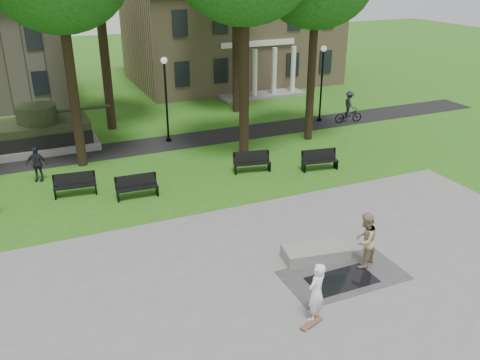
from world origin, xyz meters
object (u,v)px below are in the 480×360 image
object	(u,v)px
concrete_block	(315,253)
cyclist	(349,110)
park_bench_0	(75,184)
skateboarder	(316,292)
friend_watching	(365,240)

from	to	relation	value
concrete_block	cyclist	world-z (taller)	cyclist
park_bench_0	skateboarder	bearing A→B (deg)	-59.89
concrete_block	skateboarder	world-z (taller)	skateboarder
concrete_block	skateboarder	bearing A→B (deg)	-121.68
friend_watching	cyclist	size ratio (longest dim) A/B	0.96
concrete_block	cyclist	bearing A→B (deg)	51.51
park_bench_0	concrete_block	bearing A→B (deg)	-45.98
concrete_block	cyclist	xyz separation A→B (m)	(10.40, 13.08, 0.58)
friend_watching	park_bench_0	size ratio (longest dim) A/B	1.05
friend_watching	skateboarder	bearing A→B (deg)	1.90
concrete_block	cyclist	size ratio (longest dim) A/B	1.09
concrete_block	friend_watching	xyz separation A→B (m)	(1.24, -0.99, 0.74)
skateboarder	friend_watching	distance (m)	3.41
skateboarder	cyclist	size ratio (longest dim) A/B	0.91
friend_watching	park_bench_0	bearing A→B (deg)	-79.11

